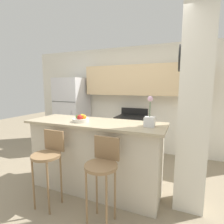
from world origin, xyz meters
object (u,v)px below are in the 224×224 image
stove_range (131,135)px  orchid_vase (150,119)px  refrigerator (73,113)px  fruit_bowl (81,119)px  bar_stool_left (48,156)px  bar_stool_right (102,167)px

stove_range → orchid_vase: size_ratio=2.68×
refrigerator → stove_range: size_ratio=1.69×
orchid_vase → fruit_bowl: orchid_vase is taller
bar_stool_left → orchid_vase: (1.21, 0.56, 0.50)m
stove_range → refrigerator: bearing=-177.1°
refrigerator → stove_range: bearing=2.9°
bar_stool_right → fruit_bowl: (-0.58, 0.47, 0.44)m
fruit_bowl → bar_stool_right: bearing=-39.3°
stove_range → fruit_bowl: fruit_bowl is taller
bar_stool_left → orchid_vase: size_ratio=2.53×
bar_stool_left → orchid_vase: bearing=24.7°
refrigerator → bar_stool_right: refrigerator is taller
orchid_vase → fruit_bowl: bearing=-175.3°
bar_stool_left → bar_stool_right: (0.79, 0.00, 0.00)m
stove_range → bar_stool_right: stove_range is taller
stove_range → bar_stool_left: bearing=-102.7°
bar_stool_left → bar_stool_right: same height
orchid_vase → bar_stool_left: bearing=-155.3°
bar_stool_left → stove_range: bearing=77.3°
refrigerator → bar_stool_right: size_ratio=1.79×
refrigerator → bar_stool_right: (1.88, -2.10, -0.22)m
bar_stool_left → orchid_vase: orchid_vase is taller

